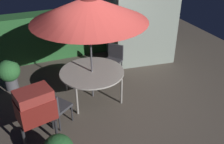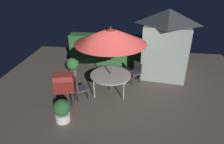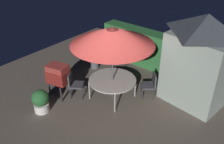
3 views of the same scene
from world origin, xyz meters
name	(u,v)px [view 1 (image 1 of 3)]	position (x,y,z in m)	size (l,w,h in m)	color
ground_plane	(118,109)	(0.00, 0.00, 0.00)	(11.00, 11.00, 0.00)	brown
hedge_backdrop	(77,32)	(0.00, 3.50, 0.75)	(5.69, 0.66, 1.50)	#28602D
garden_shed	(140,11)	(1.80, 2.45, 1.53)	(2.19, 1.88, 3.01)	gray
patio_table	(92,73)	(-0.38, 0.75, 0.69)	(1.60, 1.60, 0.74)	#B2ADA3
patio_umbrella	(89,9)	(-0.38, 0.75, 2.30)	(2.64, 2.64, 2.64)	#4C4C51
bbq_grill	(35,106)	(-1.88, -0.32, 0.85)	(0.80, 0.65, 1.20)	maroon
chair_near_shed	(114,58)	(0.57, 1.62, 0.52)	(0.65, 0.65, 0.90)	#38383D
chair_far_side	(55,106)	(-1.47, -0.01, 0.52)	(0.64, 0.64, 0.90)	#38383D
potted_plant_by_grill	(9,73)	(-2.30, 1.91, 0.50)	(0.59, 0.59, 0.85)	#4C4C51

